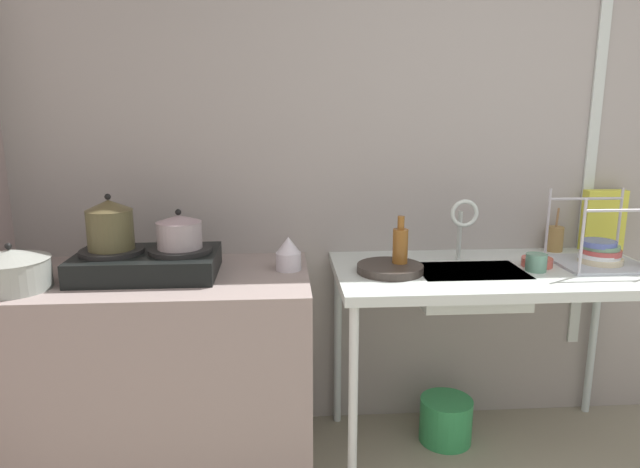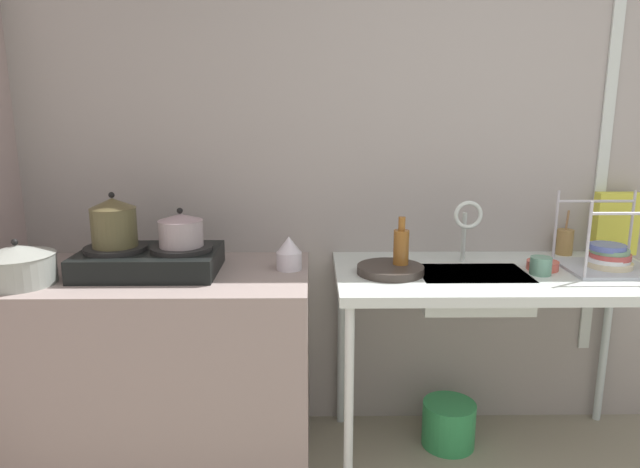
% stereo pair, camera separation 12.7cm
% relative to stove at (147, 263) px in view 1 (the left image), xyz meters
% --- Properties ---
extents(wall_back, '(5.59, 0.10, 2.43)m').
position_rel_stove_xyz_m(wall_back, '(1.74, 0.38, 0.32)').
color(wall_back, '#9C9692').
rests_on(wall_back, ground).
extents(wall_metal_strip, '(0.05, 0.01, 1.94)m').
position_rel_stove_xyz_m(wall_metal_strip, '(1.97, 0.32, 0.44)').
color(wall_metal_strip, silver).
extents(counter_concrete, '(1.24, 0.66, 0.84)m').
position_rel_stove_xyz_m(counter_concrete, '(0.02, 0.00, -0.47)').
color(counter_concrete, gray).
rests_on(counter_concrete, ground).
extents(counter_sink, '(1.34, 0.66, 0.84)m').
position_rel_stove_xyz_m(counter_sink, '(1.43, -0.00, -0.12)').
color(counter_sink, silver).
rests_on(counter_sink, ground).
extents(stove, '(0.55, 0.36, 0.11)m').
position_rel_stove_xyz_m(stove, '(0.00, 0.00, 0.00)').
color(stove, black).
rests_on(stove, counter_concrete).
extents(pot_on_left_burner, '(0.18, 0.18, 0.22)m').
position_rel_stove_xyz_m(pot_on_left_burner, '(-0.13, 0.00, 0.16)').
color(pot_on_left_burner, brown).
rests_on(pot_on_left_burner, stove).
extents(pot_on_right_burner, '(0.18, 0.18, 0.16)m').
position_rel_stove_xyz_m(pot_on_right_burner, '(0.13, 0.00, 0.13)').
color(pot_on_right_burner, '#9A8F93').
rests_on(pot_on_right_burner, stove).
extents(pot_beside_stove, '(0.28, 0.28, 0.18)m').
position_rel_stove_xyz_m(pot_beside_stove, '(-0.46, -0.15, 0.02)').
color(pot_beside_stove, '#989F97').
rests_on(pot_beside_stove, counter_concrete).
extents(percolator, '(0.10, 0.10, 0.14)m').
position_rel_stove_xyz_m(percolator, '(0.56, 0.04, 0.02)').
color(percolator, silver).
rests_on(percolator, counter_concrete).
extents(sink_basin, '(0.43, 0.28, 0.14)m').
position_rel_stove_xyz_m(sink_basin, '(1.31, -0.02, -0.12)').
color(sink_basin, silver).
rests_on(sink_basin, counter_sink).
extents(faucet, '(0.12, 0.07, 0.28)m').
position_rel_stove_xyz_m(faucet, '(1.31, 0.11, 0.14)').
color(faucet, silver).
rests_on(faucet, counter_sink).
extents(frying_pan, '(0.27, 0.27, 0.03)m').
position_rel_stove_xyz_m(frying_pan, '(0.98, -0.03, -0.04)').
color(frying_pan, '#352E29').
rests_on(frying_pan, counter_sink).
extents(dish_rack, '(0.35, 0.31, 0.31)m').
position_rel_stove_xyz_m(dish_rack, '(1.88, 0.02, -0.00)').
color(dish_rack, '#B2B0B7').
rests_on(dish_rack, counter_sink).
extents(cup_by_rack, '(0.08, 0.08, 0.07)m').
position_rel_stove_xyz_m(cup_by_rack, '(1.58, -0.05, -0.02)').
color(cup_by_rack, slate).
rests_on(cup_by_rack, counter_sink).
extents(small_bowl_on_drainboard, '(0.13, 0.13, 0.04)m').
position_rel_stove_xyz_m(small_bowl_on_drainboard, '(1.61, 0.02, -0.03)').
color(small_bowl_on_drainboard, '#C55649').
rests_on(small_bowl_on_drainboard, counter_sink).
extents(bottle_by_sink, '(0.06, 0.06, 0.23)m').
position_rel_stove_xyz_m(bottle_by_sink, '(1.02, 0.00, 0.04)').
color(bottle_by_sink, brown).
rests_on(bottle_by_sink, counter_sink).
extents(cereal_box, '(0.19, 0.06, 0.28)m').
position_rel_stove_xyz_m(cereal_box, '(2.04, 0.28, 0.09)').
color(cereal_box, '#D4D340').
rests_on(cereal_box, counter_sink).
extents(utensil_jar, '(0.07, 0.07, 0.20)m').
position_rel_stove_xyz_m(utensil_jar, '(1.81, 0.27, 0.01)').
color(utensil_jar, olive).
rests_on(utensil_jar, counter_sink).
extents(bucket_on_floor, '(0.24, 0.24, 0.20)m').
position_rel_stove_xyz_m(bucket_on_floor, '(1.28, 0.08, -0.79)').
color(bucket_on_floor, '#329953').
rests_on(bucket_on_floor, ground).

